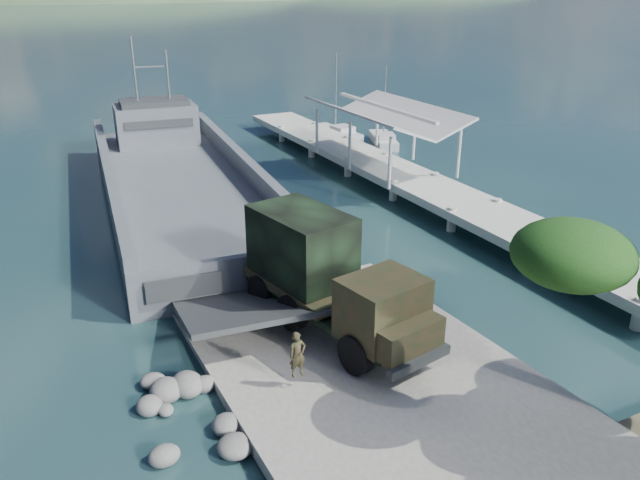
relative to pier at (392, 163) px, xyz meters
The scene contains 10 objects.
ground 22.89m from the pier, 124.71° to the right, with size 1400.00×1400.00×0.00m, color #1C4245.
boat_ramp 23.70m from the pier, 123.33° to the right, with size 10.00×18.00×0.50m, color gray.
shoreline_rocks 26.55m from the pier, 136.42° to the right, with size 3.20×5.60×0.90m, color #595956, non-canonical shape.
distant_headlands 542.50m from the pier, 86.09° to the left, with size 1000.00×240.00×48.00m, color #2F482D, non-canonical shape.
pier is the anchor object (origin of this frame).
landing_craft 14.19m from the pier, 169.58° to the left, with size 11.53×34.82×10.17m.
military_truck 20.27m from the pier, 129.65° to the right, with size 4.46×9.39×4.19m.
soldier 24.44m from the pier, 129.72° to the right, with size 0.58×0.38×1.60m, color #23301B.
sailboat_near 11.74m from the pier, 60.61° to the left, with size 3.51×5.77×6.77m.
sailboat_far 14.46m from the pier, 77.14° to the left, with size 2.34×6.37×7.60m.
Camera 1 is at (-9.66, -15.83, 12.83)m, focal length 35.00 mm.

